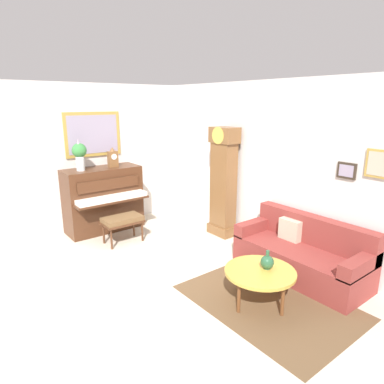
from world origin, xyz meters
name	(u,v)px	position (x,y,z in m)	size (l,w,h in m)	color
ground_plane	(143,285)	(0.00, 0.00, -0.05)	(6.40, 6.00, 0.10)	beige
wall_left	(71,159)	(-2.60, 0.01, 1.41)	(0.13, 4.90, 2.80)	silver
wall_back	(262,165)	(0.01, 2.40, 1.40)	(5.30, 0.13, 2.80)	silver
area_rug	(268,302)	(1.42, 1.00, 0.00)	(2.10, 1.50, 0.01)	brown
piano	(104,199)	(-2.23, 0.44, 0.62)	(0.87, 1.44, 1.24)	#4C2B19
piano_bench	(122,221)	(-1.44, 0.43, 0.41)	(0.42, 0.70, 0.48)	#4C2B19
grandfather_clock	(223,185)	(-0.64, 2.11, 0.96)	(0.52, 0.34, 2.03)	brown
couch	(302,254)	(1.23, 1.95, 0.31)	(1.90, 0.80, 0.84)	maroon
coffee_table	(260,273)	(1.34, 0.91, 0.41)	(0.88, 0.88, 0.44)	gold
mantel_clock	(113,158)	(-2.23, 0.68, 1.41)	(0.13, 0.18, 0.38)	brown
flower_vase	(79,153)	(-2.23, 0.05, 1.55)	(0.26, 0.26, 0.58)	silver
green_jug	(267,262)	(1.36, 1.01, 0.53)	(0.17, 0.17, 0.24)	#234C33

